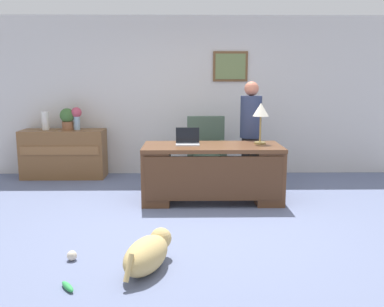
{
  "coord_description": "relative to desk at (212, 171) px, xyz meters",
  "views": [
    {
      "loc": [
        -0.13,
        -4.75,
        1.65
      ],
      "look_at": [
        -0.05,
        0.3,
        0.75
      ],
      "focal_mm": 39.37,
      "sensor_mm": 36.0,
      "label": 1
    }
  ],
  "objects": [
    {
      "name": "back_wall",
      "position": [
        -0.23,
        1.79,
        0.93
      ],
      "size": [
        7.0,
        0.16,
        2.7
      ],
      "color": "silver",
      "rests_on": "ground_plane"
    },
    {
      "name": "credenza",
      "position": [
        -2.41,
        1.44,
        -0.01
      ],
      "size": [
        1.37,
        0.5,
        0.81
      ],
      "color": "brown",
      "rests_on": "ground_plane"
    },
    {
      "name": "armchair",
      "position": [
        -0.03,
        1.04,
        0.06
      ],
      "size": [
        0.6,
        0.59,
        1.06
      ],
      "color": "#475B4C",
      "rests_on": "ground_plane"
    },
    {
      "name": "desk",
      "position": [
        0.0,
        0.0,
        0.0
      ],
      "size": [
        1.86,
        0.81,
        0.77
      ],
      "color": "brown",
      "rests_on": "ground_plane"
    },
    {
      "name": "vase_empty",
      "position": [
        -2.69,
        1.44,
        0.54
      ],
      "size": [
        0.12,
        0.12,
        0.31
      ],
      "primitive_type": "cylinder",
      "color": "silver",
      "rests_on": "credenza"
    },
    {
      "name": "dog_lying",
      "position": [
        -0.69,
        -2.11,
        -0.26
      ],
      "size": [
        0.5,
        0.75,
        0.3
      ],
      "color": "tan",
      "rests_on": "ground_plane"
    },
    {
      "name": "desk_lamp",
      "position": [
        0.67,
        0.15,
        0.78
      ],
      "size": [
        0.22,
        0.22,
        0.56
      ],
      "color": "#9E8447",
      "rests_on": "desk"
    },
    {
      "name": "dog_toy_ball",
      "position": [
        -1.41,
        -1.9,
        -0.37
      ],
      "size": [
        0.09,
        0.09,
        0.09
      ],
      "primitive_type": "sphere",
      "color": "beige",
      "rests_on": "ground_plane"
    },
    {
      "name": "person_standing",
      "position": [
        0.63,
        0.75,
        0.41
      ],
      "size": [
        0.32,
        0.32,
        1.61
      ],
      "color": "#262323",
      "rests_on": "ground_plane"
    },
    {
      "name": "potted_plant",
      "position": [
        -2.32,
        1.44,
        0.59
      ],
      "size": [
        0.24,
        0.24,
        0.36
      ],
      "color": "brown",
      "rests_on": "credenza"
    },
    {
      "name": "ground_plane",
      "position": [
        -0.23,
        -0.81,
        -0.42
      ],
      "size": [
        12.0,
        12.0,
        0.0
      ],
      "primitive_type": "plane",
      "color": "slate"
    },
    {
      "name": "vase_with_flowers",
      "position": [
        -2.17,
        1.44,
        0.63
      ],
      "size": [
        0.17,
        0.17,
        0.38
      ],
      "color": "#92AEC1",
      "rests_on": "credenza"
    },
    {
      "name": "laptop",
      "position": [
        -0.33,
        0.1,
        0.41
      ],
      "size": [
        0.32,
        0.22,
        0.22
      ],
      "color": "#B2B5BA",
      "rests_on": "desk"
    },
    {
      "name": "dog_toy_bone",
      "position": [
        -1.3,
        -2.45,
        -0.39
      ],
      "size": [
        0.16,
        0.19,
        0.05
      ],
      "primitive_type": "ellipsoid",
      "rotation": [
        0.0,
        0.0,
        2.22
      ],
      "color": "green",
      "rests_on": "ground_plane"
    }
  ]
}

